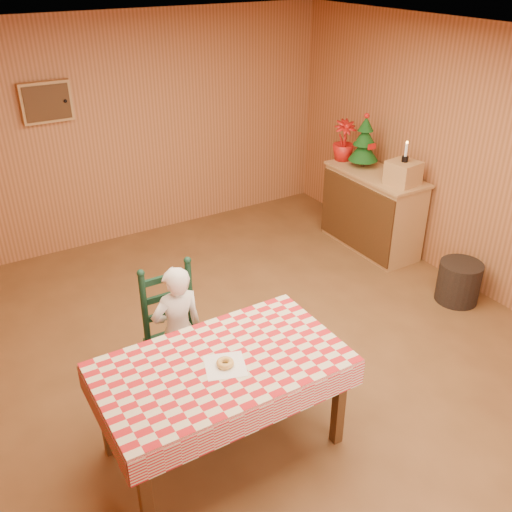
{
  "coord_description": "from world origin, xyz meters",
  "views": [
    {
      "loc": [
        -2.1,
        -3.3,
        3.17
      ],
      "look_at": [
        0.0,
        0.2,
        0.95
      ],
      "focal_mm": 40.0,
      "sensor_mm": 36.0,
      "label": 1
    }
  ],
  "objects_px": {
    "dining_table": "(222,371)",
    "storage_bin": "(459,282)",
    "ladder_chair": "(176,333)",
    "seated_child": "(178,331)",
    "crate": "(403,173)",
    "shelf_unit": "(372,211)",
    "christmas_tree": "(364,143)"
  },
  "relations": [
    {
      "from": "storage_bin",
      "to": "dining_table",
      "type": "bearing_deg",
      "value": -170.46
    },
    {
      "from": "seated_child",
      "to": "storage_bin",
      "type": "bearing_deg",
      "value": 175.4
    },
    {
      "from": "storage_bin",
      "to": "shelf_unit",
      "type": "bearing_deg",
      "value": 88.93
    },
    {
      "from": "shelf_unit",
      "to": "ladder_chair",
      "type": "bearing_deg",
      "value": -160.07
    },
    {
      "from": "crate",
      "to": "storage_bin",
      "type": "relative_size",
      "value": 0.71
    },
    {
      "from": "dining_table",
      "to": "christmas_tree",
      "type": "bearing_deg",
      "value": 35.39
    },
    {
      "from": "dining_table",
      "to": "shelf_unit",
      "type": "relative_size",
      "value": 1.34
    },
    {
      "from": "christmas_tree",
      "to": "storage_bin",
      "type": "bearing_deg",
      "value": -91.21
    },
    {
      "from": "seated_child",
      "to": "dining_table",
      "type": "bearing_deg",
      "value": 90.0
    },
    {
      "from": "dining_table",
      "to": "crate",
      "type": "height_order",
      "value": "crate"
    },
    {
      "from": "ladder_chair",
      "to": "shelf_unit",
      "type": "distance_m",
      "value": 3.15
    },
    {
      "from": "crate",
      "to": "christmas_tree",
      "type": "height_order",
      "value": "christmas_tree"
    },
    {
      "from": "shelf_unit",
      "to": "storage_bin",
      "type": "height_order",
      "value": "shelf_unit"
    },
    {
      "from": "ladder_chair",
      "to": "crate",
      "type": "distance_m",
      "value": 3.1
    },
    {
      "from": "crate",
      "to": "storage_bin",
      "type": "height_order",
      "value": "crate"
    },
    {
      "from": "storage_bin",
      "to": "seated_child",
      "type": "bearing_deg",
      "value": 175.4
    },
    {
      "from": "seated_child",
      "to": "shelf_unit",
      "type": "xyz_separation_m",
      "value": [
        2.96,
        1.13,
        -0.1
      ]
    },
    {
      "from": "ladder_chair",
      "to": "christmas_tree",
      "type": "bearing_deg",
      "value": 24.02
    },
    {
      "from": "dining_table",
      "to": "seated_child",
      "type": "height_order",
      "value": "seated_child"
    },
    {
      "from": "christmas_tree",
      "to": "ladder_chair",
      "type": "bearing_deg",
      "value": -155.98
    },
    {
      "from": "dining_table",
      "to": "shelf_unit",
      "type": "xyz_separation_m",
      "value": [
        2.96,
        1.86,
        -0.22
      ]
    },
    {
      "from": "ladder_chair",
      "to": "shelf_unit",
      "type": "relative_size",
      "value": 0.87
    },
    {
      "from": "crate",
      "to": "storage_bin",
      "type": "bearing_deg",
      "value": -92.02
    },
    {
      "from": "shelf_unit",
      "to": "crate",
      "type": "distance_m",
      "value": 0.71
    },
    {
      "from": "shelf_unit",
      "to": "christmas_tree",
      "type": "distance_m",
      "value": 0.79
    },
    {
      "from": "shelf_unit",
      "to": "christmas_tree",
      "type": "relative_size",
      "value": 2.0
    },
    {
      "from": "ladder_chair",
      "to": "seated_child",
      "type": "height_order",
      "value": "seated_child"
    },
    {
      "from": "seated_child",
      "to": "shelf_unit",
      "type": "height_order",
      "value": "seated_child"
    },
    {
      "from": "crate",
      "to": "dining_table",
      "type": "bearing_deg",
      "value": -153.81
    },
    {
      "from": "dining_table",
      "to": "storage_bin",
      "type": "distance_m",
      "value": 3.02
    },
    {
      "from": "seated_child",
      "to": "crate",
      "type": "relative_size",
      "value": 3.75
    },
    {
      "from": "christmas_tree",
      "to": "storage_bin",
      "type": "height_order",
      "value": "christmas_tree"
    }
  ]
}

